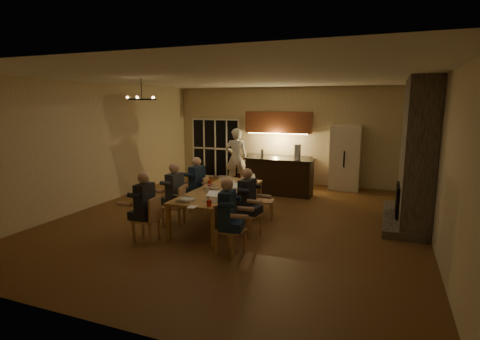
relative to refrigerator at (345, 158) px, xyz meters
name	(u,v)px	position (x,y,z in m)	size (l,w,h in m)	color
floor	(239,220)	(-1.90, -4.15, -1.00)	(9.00, 9.00, 0.00)	brown
back_wall	(289,136)	(-1.90, 0.37, 0.60)	(8.00, 0.04, 3.20)	beige
left_wall	(98,144)	(-5.92, -4.15, 0.60)	(0.04, 9.00, 3.20)	beige
right_wall	(440,161)	(2.12, -4.15, 0.60)	(0.04, 9.00, 3.20)	beige
ceiling	(239,77)	(-1.90, -4.15, 2.22)	(8.00, 9.00, 0.04)	white
french_doors	(216,148)	(-4.60, 0.32, 0.05)	(1.86, 0.08, 2.10)	black
fireplace	(417,153)	(1.80, -2.95, 0.60)	(0.58, 2.50, 3.20)	#665E50
kitchenette	(277,148)	(-2.20, 0.05, 0.20)	(2.24, 0.68, 2.40)	brown
refrigerator	(345,158)	(0.00, 0.00, 0.00)	(0.90, 0.68, 2.00)	beige
dining_table	(220,206)	(-2.24, -4.49, -0.62)	(1.10, 2.83, 0.75)	#BA864A
bar_island	(279,176)	(-1.72, -1.42, -0.46)	(2.02, 0.68, 1.08)	black
chair_left_near	(146,219)	(-3.10, -6.08, -0.55)	(0.44, 0.44, 0.89)	tan
chair_left_mid	(174,206)	(-3.10, -5.05, -0.55)	(0.44, 0.44, 0.89)	tan
chair_left_far	(198,194)	(-3.10, -3.90, -0.55)	(0.44, 0.44, 0.89)	tan
chair_right_near	(231,229)	(-1.33, -6.03, -0.55)	(0.44, 0.44, 0.89)	tan
chair_right_mid	(248,214)	(-1.35, -5.03, -0.55)	(0.44, 0.44, 0.89)	tan
chair_right_far	(264,200)	(-1.41, -3.88, -0.55)	(0.44, 0.44, 0.89)	tan
person_left_near	(145,207)	(-3.10, -6.09, -0.31)	(0.60, 0.60, 1.38)	#252730
person_right_near	(227,216)	(-1.38, -6.06, -0.31)	(0.60, 0.60, 1.38)	#1D304A
person_left_mid	(175,194)	(-3.12, -4.95, -0.31)	(0.60, 0.60, 1.38)	#3D4248
person_right_mid	(247,202)	(-1.41, -4.98, -0.31)	(0.60, 0.60, 1.38)	#252730
person_left_far	(197,185)	(-3.11, -3.93, -0.31)	(0.60, 0.60, 1.38)	#1D304A
standing_person	(236,158)	(-3.28, -0.94, -0.05)	(0.69, 0.45, 1.90)	white
chandelier	(142,99)	(-3.83, -5.02, 1.75)	(0.62, 0.62, 0.03)	black
laptop_a	(185,195)	(-2.51, -5.56, -0.14)	(0.32, 0.28, 0.23)	silver
laptop_b	(213,196)	(-1.98, -5.41, -0.14)	(0.32, 0.28, 0.23)	silver
laptop_c	(212,184)	(-2.47, -4.41, -0.14)	(0.32, 0.28, 0.23)	silver
laptop_d	(231,187)	(-1.95, -4.51, -0.14)	(0.32, 0.28, 0.23)	silver
laptop_e	(228,176)	(-2.50, -3.44, -0.14)	(0.32, 0.28, 0.23)	silver
laptop_f	(249,177)	(-1.95, -3.38, -0.14)	(0.32, 0.28, 0.23)	silver
mug_front	(208,191)	(-2.34, -4.88, -0.20)	(0.07, 0.07, 0.10)	white
mug_mid	(233,184)	(-2.14, -3.94, -0.20)	(0.08, 0.08, 0.10)	white
mug_back	(222,180)	(-2.55, -3.67, -0.20)	(0.09, 0.09, 0.10)	white
redcup_near	(209,203)	(-1.87, -5.77, -0.19)	(0.10, 0.10, 0.12)	red
redcup_mid	(210,183)	(-2.66, -4.16, -0.19)	(0.10, 0.10, 0.12)	red
can_silver	(208,195)	(-2.16, -5.23, -0.19)	(0.06, 0.06, 0.12)	#B2B2B7
can_cola	(239,176)	(-2.36, -3.02, -0.19)	(0.07, 0.07, 0.12)	#3F0F0C
can_right	(238,186)	(-1.90, -4.23, -0.19)	(0.06, 0.06, 0.12)	#B2B2B7
plate_near	(224,197)	(-1.90, -5.02, -0.24)	(0.25, 0.25, 0.02)	white
plate_left	(188,199)	(-2.51, -5.45, -0.24)	(0.27, 0.27, 0.02)	white
plate_far	(249,185)	(-1.80, -3.80, -0.24)	(0.23, 0.23, 0.02)	white
notepad	(192,207)	(-2.14, -5.95, -0.24)	(0.15, 0.21, 0.01)	white
bar_bottle	(262,153)	(-2.25, -1.41, 0.20)	(0.07, 0.07, 0.24)	#99999E
bar_blender	(298,152)	(-1.18, -1.46, 0.30)	(0.14, 0.14, 0.43)	silver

